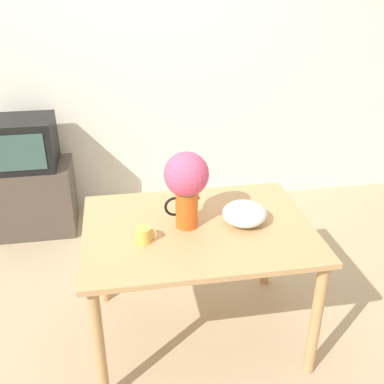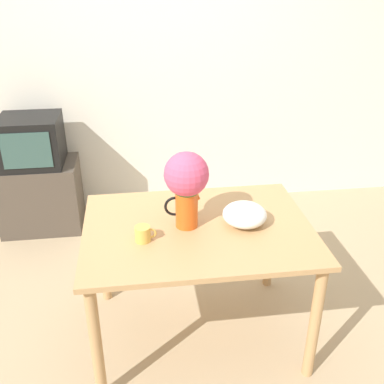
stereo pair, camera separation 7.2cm
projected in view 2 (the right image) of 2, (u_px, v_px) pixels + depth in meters
name	position (u px, v px, depth m)	size (l,w,h in m)	color
ground_plane	(179.00, 325.00, 2.85)	(12.00, 12.00, 0.00)	tan
wall_back	(155.00, 63.00, 3.79)	(8.00, 0.05, 2.60)	silver
table	(198.00, 242.00, 2.50)	(1.25, 0.92, 0.76)	tan
flower_vase	(186.00, 181.00, 2.34)	(0.24, 0.24, 0.43)	#E05619
coffee_mug	(143.00, 234.00, 2.31)	(0.11, 0.08, 0.08)	gold
white_bowl	(245.00, 214.00, 2.45)	(0.24, 0.24, 0.12)	white
tv_stand	(41.00, 195.00, 3.81)	(0.65, 0.45, 0.59)	#4C4238
tv_set	(31.00, 141.00, 3.59)	(0.47, 0.44, 0.39)	black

